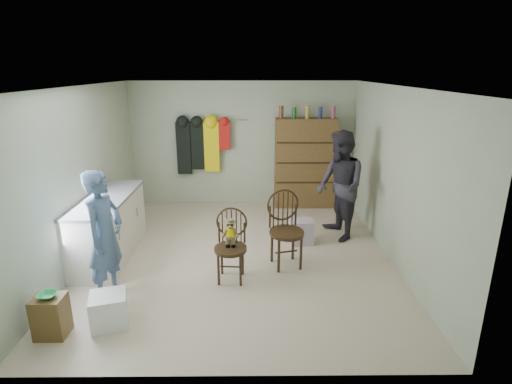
{
  "coord_description": "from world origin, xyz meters",
  "views": [
    {
      "loc": [
        0.2,
        -5.53,
        2.74
      ],
      "look_at": [
        0.25,
        0.2,
        0.95
      ],
      "focal_mm": 28.0,
      "sensor_mm": 36.0,
      "label": 1
    }
  ],
  "objects_px": {
    "counter": "(109,227)",
    "chair_far": "(285,226)",
    "chair_front": "(231,240)",
    "dresser": "(305,163)"
  },
  "relations": [
    {
      "from": "chair_front",
      "to": "chair_far",
      "type": "relative_size",
      "value": 0.89
    },
    {
      "from": "counter",
      "to": "chair_front",
      "type": "relative_size",
      "value": 1.91
    },
    {
      "from": "counter",
      "to": "dresser",
      "type": "xyz_separation_m",
      "value": [
        3.2,
        2.3,
        0.44
      ]
    },
    {
      "from": "counter",
      "to": "chair_far",
      "type": "height_order",
      "value": "chair_far"
    },
    {
      "from": "chair_front",
      "to": "dresser",
      "type": "relative_size",
      "value": 0.48
    },
    {
      "from": "counter",
      "to": "chair_front",
      "type": "bearing_deg",
      "value": -20.1
    },
    {
      "from": "counter",
      "to": "chair_front",
      "type": "distance_m",
      "value": 1.98
    },
    {
      "from": "chair_front",
      "to": "dresser",
      "type": "distance_m",
      "value": 3.29
    },
    {
      "from": "chair_far",
      "to": "dresser",
      "type": "relative_size",
      "value": 0.54
    },
    {
      "from": "counter",
      "to": "chair_far",
      "type": "xyz_separation_m",
      "value": [
        2.61,
        -0.27,
        0.12
      ]
    }
  ]
}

